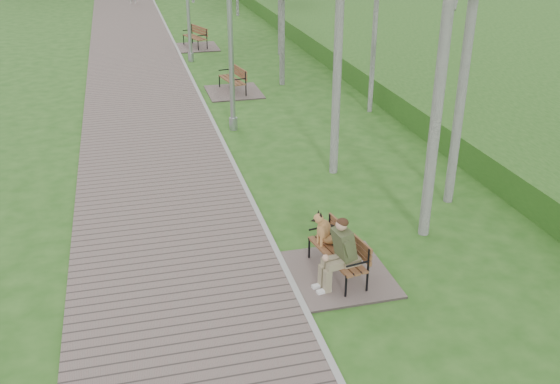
% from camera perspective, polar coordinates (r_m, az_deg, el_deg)
% --- Properties ---
extents(ground, '(120.00, 120.00, 0.00)m').
position_cam_1_polar(ground, '(11.29, -0.80, -4.59)').
color(ground, '#265518').
rests_on(ground, ground).
extents(walkway, '(3.50, 67.00, 0.04)m').
position_cam_1_polar(walkway, '(31.53, -13.60, 14.32)').
color(walkway, '#6F605A').
rests_on(walkway, ground).
extents(kerb, '(0.10, 67.00, 0.05)m').
position_cam_1_polar(kerb, '(31.61, -10.34, 14.63)').
color(kerb, '#999993').
rests_on(kerb, ground).
extents(embankment, '(14.00, 70.00, 1.60)m').
position_cam_1_polar(embankment, '(33.28, 11.68, 15.00)').
color(embankment, '#4B7E2F').
rests_on(embankment, ground).
extents(bench_main, '(1.63, 1.81, 1.42)m').
position_cam_1_polar(bench_main, '(10.13, 5.09, -5.89)').
color(bench_main, '#6F605A').
rests_on(bench_main, ground).
extents(bench_second, '(1.68, 1.87, 1.03)m').
position_cam_1_polar(bench_second, '(20.19, -4.35, 9.56)').
color(bench_second, '#6F605A').
rests_on(bench_second, ground).
extents(bench_third, '(1.74, 1.93, 1.07)m').
position_cam_1_polar(bench_third, '(26.86, -7.75, 13.35)').
color(bench_third, '#6F605A').
rests_on(bench_third, ground).
extents(lamp_post_near, '(0.22, 0.22, 5.79)m').
position_cam_1_polar(lamp_post_near, '(16.18, -4.58, 14.78)').
color(lamp_post_near, '#929599').
rests_on(lamp_post_near, ground).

